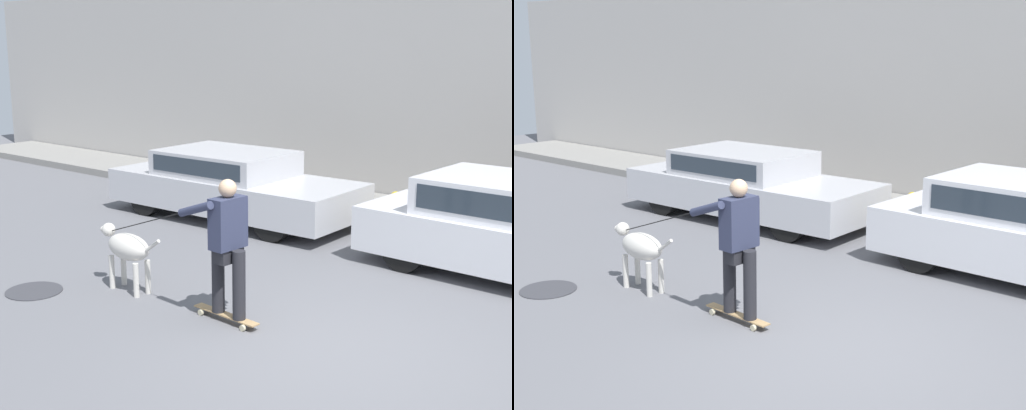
{
  "view_description": "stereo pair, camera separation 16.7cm",
  "coord_description": "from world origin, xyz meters",
  "views": [
    {
      "loc": [
        3.6,
        -5.7,
        3.04
      ],
      "look_at": [
        -2.2,
        1.3,
        0.95
      ],
      "focal_mm": 50.0,
      "sensor_mm": 36.0,
      "label": 1
    },
    {
      "loc": [
        3.73,
        -5.59,
        3.04
      ],
      "look_at": [
        -2.2,
        1.3,
        0.95
      ],
      "focal_mm": 50.0,
      "sensor_mm": 36.0,
      "label": 2
    }
  ],
  "objects": [
    {
      "name": "skateboarder",
      "position": [
        -1.37,
        -0.19,
        0.92
      ],
      "size": [
        2.45,
        0.59,
        1.62
      ],
      "rotation": [
        0.0,
        0.0,
        3.08
      ],
      "color": "beige",
      "rests_on": "ground_plane"
    },
    {
      "name": "dog",
      "position": [
        -3.02,
        -0.2,
        0.55
      ],
      "size": [
        1.12,
        0.37,
        0.8
      ],
      "rotation": [
        0.0,
        0.0,
        3.09
      ],
      "color": "beige",
      "rests_on": "ground_plane"
    },
    {
      "name": "manhole_cover",
      "position": [
        -3.9,
        -0.99,
        0.01
      ],
      "size": [
        0.7,
        0.7,
        0.01
      ],
      "color": "#38383D",
      "rests_on": "ground_plane"
    },
    {
      "name": "fire_hydrant",
      "position": [
        -1.71,
        4.18,
        0.38
      ],
      "size": [
        0.18,
        0.18,
        0.73
      ],
      "color": "gold",
      "rests_on": "ground_plane"
    },
    {
      "name": "ground_plane",
      "position": [
        0.0,
        0.0,
        0.0
      ],
      "size": [
        36.0,
        36.0,
        0.0
      ],
      "primitive_type": "plane",
      "color": "slate"
    },
    {
      "name": "parked_car_0",
      "position": [
        -4.51,
        3.44,
        0.59
      ],
      "size": [
        4.6,
        1.9,
        1.19
      ],
      "rotation": [
        0.0,
        0.0,
        0.03
      ],
      "color": "black",
      "rests_on": "ground_plane"
    }
  ]
}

